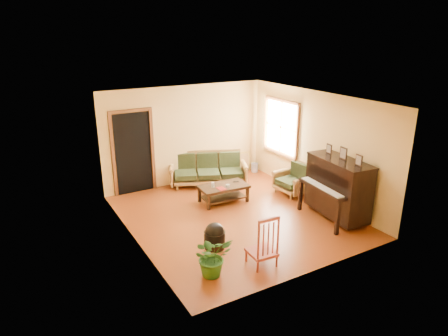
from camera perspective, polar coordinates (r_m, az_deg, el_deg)
floor at (r=8.94m, az=1.55°, el=-6.87°), size 5.00×5.00×0.00m
doorway at (r=10.15m, az=-12.84°, el=2.06°), size 1.08×0.16×2.05m
window at (r=10.65m, az=8.17°, el=5.80°), size 0.12×1.36×1.46m
sofa at (r=10.55m, az=-2.26°, el=-0.20°), size 2.18×1.56×0.86m
coffee_table at (r=9.57m, az=-0.08°, el=-3.68°), size 1.19×0.68×0.42m
armchair at (r=10.13m, az=9.70°, el=-1.48°), size 0.83×0.87×0.81m
piano at (r=8.96m, az=15.95°, el=-2.90°), size 1.04×1.60×1.34m
footstool at (r=7.64m, az=-1.34°, el=-10.06°), size 0.49×0.49×0.38m
red_chair at (r=7.04m, az=5.46°, el=-10.14°), size 0.48×0.52×0.97m
leaning_frame at (r=11.60m, az=2.66°, el=0.93°), size 0.47×0.19×0.61m
ceramic_crock at (r=11.65m, az=4.38°, el=0.06°), size 0.22×0.22×0.25m
potted_plant at (r=6.79m, az=-1.67°, el=-12.47°), size 0.67×0.59×0.72m
book at (r=9.22m, az=-0.84°, el=-3.09°), size 0.17×0.23×0.02m
candle at (r=9.37m, az=-1.59°, el=-2.39°), size 0.09×0.09×0.13m
glass_jar at (r=9.38m, az=0.53°, el=-2.56°), size 0.10×0.10×0.06m
remote at (r=9.71m, az=1.72°, el=-1.96°), size 0.15×0.09×0.01m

